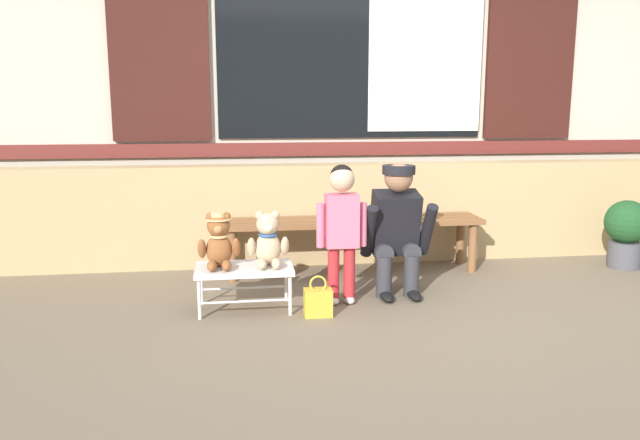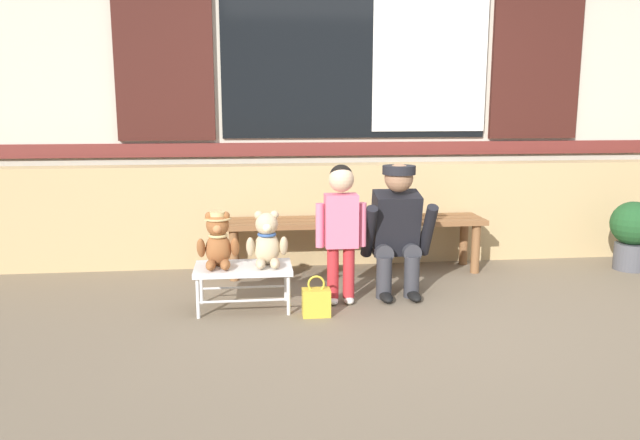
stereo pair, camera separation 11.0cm
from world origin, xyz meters
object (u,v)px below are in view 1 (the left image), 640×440
at_px(wooden_bench_long, 353,227).
at_px(teddy_bear_with_hat, 219,241).
at_px(small_display_bench, 244,271).
at_px(child_standing, 342,219).
at_px(teddy_bear_plain, 268,241).
at_px(adult_crouching, 397,228).
at_px(potted_plant, 626,230).
at_px(handbag_on_ground, 318,302).

distance_m(wooden_bench_long, teddy_bear_with_hat, 1.35).
distance_m(small_display_bench, child_standing, 0.74).
bearing_deg(teddy_bear_plain, wooden_bench_long, 49.00).
height_order(adult_crouching, potted_plant, adult_crouching).
xyz_separation_m(small_display_bench, teddy_bear_with_hat, (-0.16, 0.00, 0.21)).
height_order(wooden_bench_long, teddy_bear_with_hat, teddy_bear_with_hat).
bearing_deg(small_display_bench, wooden_bench_long, 43.39).
bearing_deg(teddy_bear_with_hat, small_display_bench, -0.77).
xyz_separation_m(wooden_bench_long, teddy_bear_plain, (-0.73, -0.84, 0.09)).
relative_size(wooden_bench_long, child_standing, 2.19).
height_order(teddy_bear_plain, potted_plant, teddy_bear_plain).
bearing_deg(adult_crouching, wooden_bench_long, 107.80).
bearing_deg(potted_plant, teddy_bear_plain, -167.73).
bearing_deg(small_display_bench, adult_crouching, 11.17).
bearing_deg(small_display_bench, child_standing, 4.67).
distance_m(child_standing, handbag_on_ground, 0.59).
distance_m(teddy_bear_with_hat, teddy_bear_plain, 0.32).
height_order(handbag_on_ground, potted_plant, potted_plant).
relative_size(handbag_on_ground, potted_plant, 0.48).
bearing_deg(teddy_bear_plain, child_standing, 5.99).
distance_m(wooden_bench_long, child_standing, 0.85).
xyz_separation_m(teddy_bear_plain, adult_crouching, (0.93, 0.21, 0.02)).
relative_size(wooden_bench_long, teddy_bear_with_hat, 5.78).
relative_size(small_display_bench, teddy_bear_plain, 1.76).
bearing_deg(child_standing, teddy_bear_with_hat, -176.39).
relative_size(small_display_bench, adult_crouching, 0.67).
relative_size(teddy_bear_plain, potted_plant, 0.64).
bearing_deg(child_standing, adult_crouching, 20.59).
bearing_deg(handbag_on_ground, wooden_bench_long, 67.69).
height_order(teddy_bear_plain, adult_crouching, adult_crouching).
bearing_deg(teddy_bear_with_hat, wooden_bench_long, 38.64).
bearing_deg(teddy_bear_with_hat, child_standing, 3.61).
height_order(teddy_bear_plain, child_standing, child_standing).
bearing_deg(wooden_bench_long, potted_plant, -4.62).
height_order(child_standing, handbag_on_ground, child_standing).
xyz_separation_m(small_display_bench, handbag_on_ground, (0.47, -0.19, -0.17)).
relative_size(wooden_bench_long, teddy_bear_plain, 5.78).
distance_m(wooden_bench_long, potted_plant, 2.29).
bearing_deg(handbag_on_ground, adult_crouching, 33.10).
bearing_deg(handbag_on_ground, teddy_bear_plain, 147.71).
bearing_deg(small_display_bench, teddy_bear_with_hat, 179.23).
height_order(wooden_bench_long, handbag_on_ground, wooden_bench_long).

